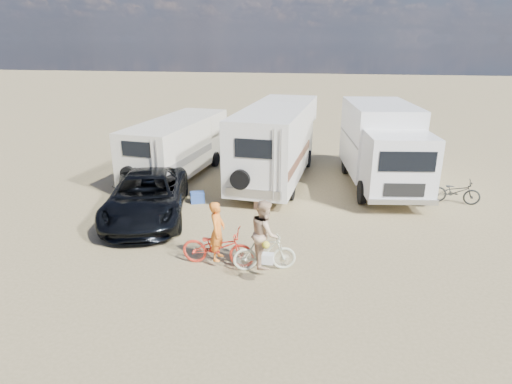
% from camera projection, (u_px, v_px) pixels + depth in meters
% --- Properties ---
extents(ground, '(140.00, 140.00, 0.00)m').
position_uv_depth(ground, '(254.00, 256.00, 12.37)').
color(ground, '#9B885C').
rests_on(ground, ground).
extents(rv_main, '(3.07, 8.02, 3.21)m').
position_uv_depth(rv_main, '(276.00, 144.00, 18.60)').
color(rv_main, silver).
rests_on(rv_main, ground).
extents(rv_left, '(2.98, 6.82, 2.54)m').
position_uv_depth(rv_left, '(177.00, 149.00, 19.21)').
color(rv_left, '#F1E2D1').
rests_on(rv_left, ground).
extents(box_truck, '(3.32, 6.76, 3.35)m').
position_uv_depth(box_truck, '(383.00, 148.00, 17.59)').
color(box_truck, white).
rests_on(box_truck, ground).
extents(dark_suv, '(3.84, 5.95, 1.53)m').
position_uv_depth(dark_suv, '(147.00, 196.00, 14.90)').
color(dark_suv, black).
rests_on(dark_suv, ground).
extents(bike_man, '(2.05, 0.79, 1.06)m').
position_uv_depth(bike_man, '(218.00, 247.00, 11.76)').
color(bike_man, red).
rests_on(bike_man, ground).
extents(bike_woman, '(1.76, 0.87, 1.02)m').
position_uv_depth(bike_woman, '(264.00, 253.00, 11.48)').
color(bike_woman, beige).
rests_on(bike_woman, ground).
extents(rider_man, '(0.42, 0.62, 1.66)m').
position_uv_depth(rider_man, '(218.00, 237.00, 11.66)').
color(rider_man, orange).
rests_on(rider_man, ground).
extents(rider_woman, '(0.88, 1.02, 1.82)m').
position_uv_depth(rider_woman, '(265.00, 239.00, 11.35)').
color(rider_woman, tan).
rests_on(rider_woman, ground).
extents(bike_parked, '(1.84, 0.85, 0.93)m').
position_uv_depth(bike_parked, '(455.00, 191.00, 16.24)').
color(bike_parked, '#242623').
rests_on(bike_parked, ground).
extents(cooler, '(0.62, 0.54, 0.41)m').
position_uv_depth(cooler, '(197.00, 197.00, 16.39)').
color(cooler, '#294895').
rests_on(cooler, ground).
extents(crate, '(0.44, 0.44, 0.32)m').
position_uv_depth(crate, '(260.00, 204.00, 15.88)').
color(crate, '#916A53').
rests_on(crate, ground).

